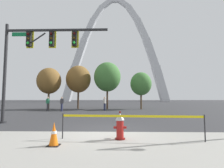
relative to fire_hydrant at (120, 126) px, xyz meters
The scene contains 13 objects.
ground_plane 1.67m from the fire_hydrant, 113.77° to the left, with size 240.00×240.00×0.00m, color #333335.
fire_hydrant is the anchor object (origin of this frame).
caution_tape_barrier 0.43m from the fire_hydrant, 17.56° to the right, with size 4.95×0.37×0.91m.
traffic_cone_by_hydrant 2.24m from the fire_hydrant, 156.59° to the right, with size 0.36×0.36×0.73m.
traffic_signal_gantry 7.46m from the fire_hydrant, 142.67° to the left, with size 6.42×0.44×6.00m.
monument_arch 72.51m from the fire_hydrant, 90.53° to the left, with size 46.65×3.31×47.31m.
tree_far_left 18.70m from the fire_hydrant, 119.13° to the left, with size 3.10×3.10×5.43m.
tree_left_mid 18.63m from the fire_hydrant, 107.17° to the left, with size 3.41×3.41×5.96m.
tree_center_left 17.33m from the fire_hydrant, 94.60° to the left, with size 3.59×3.59×6.29m.
tree_center_right 17.30m from the fire_hydrant, 79.42° to the left, with size 2.80×2.80×4.90m.
pedestrian_walking_left 15.84m from the fire_hydrant, 120.64° to the left, with size 0.39×0.30×1.59m.
pedestrian_standing_center 14.42m from the fire_hydrant, 115.62° to the left, with size 0.39×0.32×1.59m.
pedestrian_walking_right 14.18m from the fire_hydrant, 96.15° to the left, with size 0.37×0.39×1.59m.
Camera 1 is at (0.52, -7.73, 1.47)m, focal length 27.77 mm.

